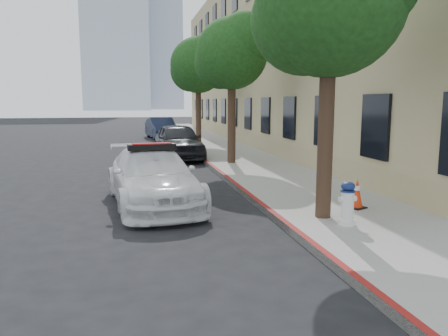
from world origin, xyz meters
name	(u,v)px	position (x,y,z in m)	size (l,w,h in m)	color
ground	(168,208)	(0.00, 0.00, 0.00)	(120.00, 120.00, 0.00)	black
sidewalk	(227,152)	(3.60, 10.00, 0.07)	(3.20, 50.00, 0.15)	gray
curb_strip	(194,153)	(2.06, 10.00, 0.07)	(0.12, 50.00, 0.15)	maroon
building	(301,57)	(9.20, 15.00, 5.00)	(8.00, 36.00, 10.00)	tan
tower_left	(114,1)	(-4.00, 120.00, 30.00)	(18.00, 14.00, 60.00)	#9EA8B7
tower_right	(159,39)	(9.00, 135.00, 22.00)	(14.00, 14.00, 44.00)	#9EA8B7
tree_mid	(233,53)	(2.93, 5.99, 4.16)	(2.77, 2.64, 5.43)	black
tree_far	(199,65)	(2.93, 13.99, 4.39)	(3.10, 3.00, 5.81)	black
police_car	(152,177)	(-0.31, 0.39, 0.66)	(2.34, 4.70, 1.46)	white
parked_car_mid	(178,141)	(1.20, 8.68, 0.75)	(1.77, 4.39, 1.50)	black
parked_car_far	(161,128)	(1.20, 19.09, 0.70)	(1.48, 4.24, 1.40)	#151C35
fire_hydrant	(347,204)	(3.09, -2.62, 0.55)	(0.33, 0.31, 0.82)	silver
traffic_cone	(357,193)	(3.92, -1.48, 0.47)	(0.44, 0.44, 0.64)	black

